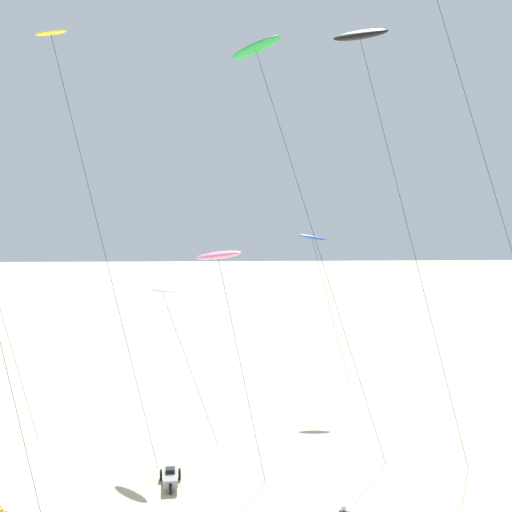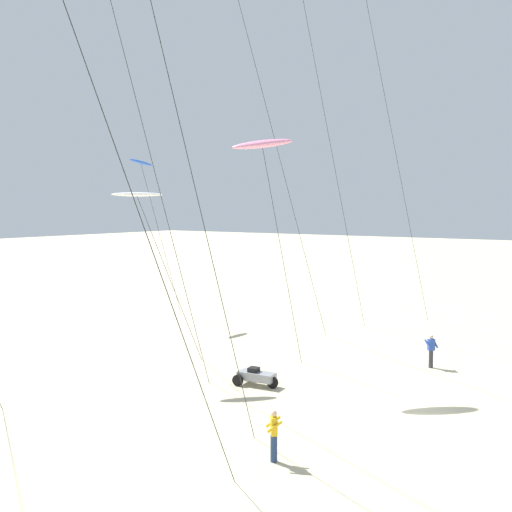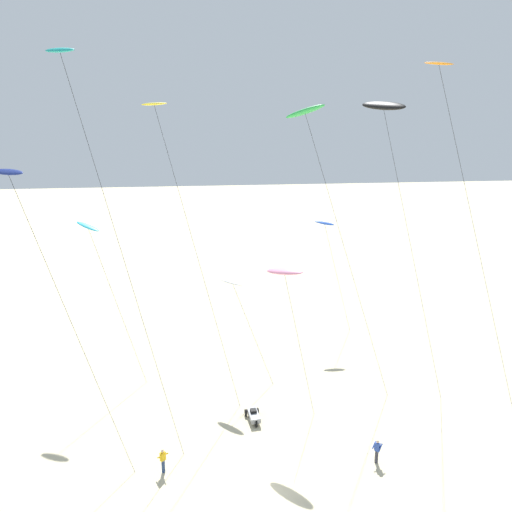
# 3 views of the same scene
# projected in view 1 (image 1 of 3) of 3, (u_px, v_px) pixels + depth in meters

# --- Properties ---
(kite_white) EXTENTS (4.29, 2.44, 8.78)m
(kite_white) POSITION_uv_depth(u_px,v_px,m) (162.00, 292.00, 35.20)
(kite_white) COLOR white
(kite_white) RESTS_ON ground
(kite_black) EXTENTS (7.05, 3.89, 22.89)m
(kite_black) POSITION_uv_depth(u_px,v_px,m) (360.00, 37.00, 31.90)
(kite_black) COLOR black
(kite_black) RESTS_ON ground
(kite_yellow) EXTENTS (6.49, 2.83, 22.62)m
(kite_yellow) POSITION_uv_depth(u_px,v_px,m) (55.00, 50.00, 31.89)
(kite_yellow) COLOR yellow
(kite_yellow) RESTS_ON ground
(kite_blue) EXTENTS (3.84, 1.65, 11.53)m
(kite_blue) POSITION_uv_depth(u_px,v_px,m) (313.00, 239.00, 45.02)
(kite_blue) COLOR blue
(kite_blue) RESTS_ON ground
(kite_pink) EXTENTS (3.72, 2.77, 11.52)m
(kite_pink) POSITION_uv_depth(u_px,v_px,m) (218.00, 256.00, 30.07)
(kite_pink) COLOR pink
(kite_pink) RESTS_ON ground
(kite_green) EXTENTS (8.27, 3.92, 22.69)m
(kite_green) POSITION_uv_depth(u_px,v_px,m) (257.00, 51.00, 33.03)
(kite_green) COLOR green
(kite_green) RESTS_ON ground
(beach_buggy) EXTENTS (1.08, 2.10, 0.82)m
(beach_buggy) POSITION_uv_depth(u_px,v_px,m) (170.00, 477.00, 29.64)
(beach_buggy) COLOR gray
(beach_buggy) RESTS_ON ground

